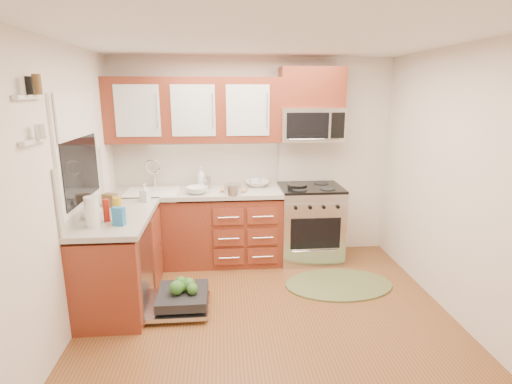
{
  "coord_description": "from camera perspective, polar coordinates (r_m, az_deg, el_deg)",
  "views": [
    {
      "loc": [
        -0.41,
        -3.29,
        2.09
      ],
      "look_at": [
        -0.05,
        0.85,
        1.04
      ],
      "focal_mm": 28.0,
      "sensor_mm": 36.0,
      "label": 1
    }
  ],
  "objects": [
    {
      "name": "soap_bottle_b",
      "position": [
        4.49,
        -15.58,
        -0.09
      ],
      "size": [
        0.12,
        0.12,
        0.2
      ],
      "primitive_type": "imported",
      "rotation": [
        0.0,
        0.0,
        -0.37
      ],
      "color": "#999999",
      "rests_on": "countertop_left"
    },
    {
      "name": "dishwasher",
      "position": [
        4.13,
        -10.95,
        -14.92
      ],
      "size": [
        0.7,
        0.6,
        0.2
      ],
      "primitive_type": null,
      "color": "silver",
      "rests_on": "ground"
    },
    {
      "name": "window_blind",
      "position": [
        4.01,
        -24.24,
        9.98
      ],
      "size": [
        0.02,
        0.96,
        0.4
      ],
      "primitive_type": "cube",
      "color": "white",
      "rests_on": "ground"
    },
    {
      "name": "base_cabinet_left",
      "position": [
        4.29,
        -18.82,
        -9.46
      ],
      "size": [
        0.6,
        1.25,
        0.85
      ],
      "primitive_type": "cube",
      "color": "maroon",
      "rests_on": "ground"
    },
    {
      "name": "blue_carton",
      "position": [
        3.76,
        -19.01,
        -3.3
      ],
      "size": [
        0.12,
        0.09,
        0.17
      ],
      "primitive_type": "cube",
      "rotation": [
        0.0,
        0.0,
        -0.27
      ],
      "color": "#246EAA",
      "rests_on": "countertop_left"
    },
    {
      "name": "upper_cabinets",
      "position": [
        4.88,
        -8.81,
        11.5
      ],
      "size": [
        2.05,
        0.35,
        0.75
      ],
      "primitive_type": null,
      "color": "maroon",
      "rests_on": "ground"
    },
    {
      "name": "floor",
      "position": [
        3.91,
        1.93,
        -18.06
      ],
      "size": [
        3.5,
        3.5,
        0.0
      ],
      "primitive_type": "plane",
      "color": "brown",
      "rests_on": "ground"
    },
    {
      "name": "soap_bottle_a",
      "position": [
        4.93,
        -7.87,
        2.01
      ],
      "size": [
        0.13,
        0.13,
        0.27
      ],
      "primitive_type": "imported",
      "rotation": [
        0.0,
        0.0,
        0.27
      ],
      "color": "#999999",
      "rests_on": "countertop_back"
    },
    {
      "name": "shelf_upper",
      "position": [
        3.22,
        -29.65,
        11.71
      ],
      "size": [
        0.04,
        0.4,
        0.03
      ],
      "primitive_type": "cube",
      "color": "white",
      "rests_on": "ground"
    },
    {
      "name": "mustard_bottle",
      "position": [
        3.86,
        -19.13,
        -2.39
      ],
      "size": [
        0.08,
        0.08,
        0.23
      ],
      "primitive_type": "cylinder",
      "rotation": [
        0.0,
        0.0,
        -0.04
      ],
      "color": "gold",
      "rests_on": "countertop_left"
    },
    {
      "name": "wall_back",
      "position": [
        5.12,
        -0.28,
        4.75
      ],
      "size": [
        3.5,
        0.04,
        2.5
      ],
      "primitive_type": "cube",
      "color": "silver",
      "rests_on": "ground"
    },
    {
      "name": "skillet",
      "position": [
        4.87,
        5.92,
        0.85
      ],
      "size": [
        0.3,
        0.3,
        0.04
      ],
      "primitive_type": "cylinder",
      "rotation": [
        0.0,
        0.0,
        -0.32
      ],
      "color": "black",
      "rests_on": "range"
    },
    {
      "name": "microwave",
      "position": [
        4.97,
        7.85,
        9.56
      ],
      "size": [
        0.76,
        0.38,
        0.4
      ],
      "primitive_type": null,
      "color": "silver",
      "rests_on": "ground"
    },
    {
      "name": "range",
      "position": [
        5.1,
        7.68,
        -4.39
      ],
      "size": [
        0.76,
        0.64,
        0.95
      ],
      "primitive_type": null,
      "color": "silver",
      "rests_on": "ground"
    },
    {
      "name": "backsplash_left",
      "position": [
        4.13,
        -23.52,
        0.71
      ],
      "size": [
        0.02,
        1.25,
        0.57
      ],
      "primitive_type": "cube",
      "color": "#B1AE9F",
      "rests_on": "ground"
    },
    {
      "name": "bowl_a",
      "position": [
        5.03,
        0.19,
        1.22
      ],
      "size": [
        0.3,
        0.3,
        0.07
      ],
      "primitive_type": "imported",
      "rotation": [
        0.0,
        0.0,
        -0.05
      ],
      "color": "#999999",
      "rests_on": "countertop_back"
    },
    {
      "name": "stock_pot",
      "position": [
        4.64,
        -3.3,
        0.42
      ],
      "size": [
        0.23,
        0.23,
        0.12
      ],
      "primitive_type": "cylinder",
      "rotation": [
        0.0,
        0.0,
        0.15
      ],
      "color": "silver",
      "rests_on": "countertop_back"
    },
    {
      "name": "sink",
      "position": [
        4.95,
        -14.53,
        -1.37
      ],
      "size": [
        0.62,
        0.5,
        0.26
      ],
      "primitive_type": null,
      "color": "white",
      "rests_on": "ground"
    },
    {
      "name": "canister",
      "position": [
        4.92,
        -7.02,
        1.33
      ],
      "size": [
        0.11,
        0.11,
        0.16
      ],
      "primitive_type": "cylinder",
      "rotation": [
        0.0,
        0.0,
        -0.18
      ],
      "color": "silver",
      "rests_on": "countertop_back"
    },
    {
      "name": "base_cabinet_back",
      "position": [
        5.03,
        -8.28,
        -5.29
      ],
      "size": [
        2.05,
        0.6,
        0.85
      ],
      "primitive_type": "cube",
      "color": "maroon",
      "rests_on": "ground"
    },
    {
      "name": "ceiling",
      "position": [
        3.34,
        2.31,
        21.26
      ],
      "size": [
        3.5,
        3.5,
        0.0
      ],
      "primitive_type": "plane",
      "rotation": [
        3.14,
        0.0,
        0.0
      ],
      "color": "white",
      "rests_on": "ground"
    },
    {
      "name": "red_bottle",
      "position": [
        3.91,
        -20.6,
        -2.47
      ],
      "size": [
        0.07,
        0.07,
        0.21
      ],
      "primitive_type": "cylinder",
      "rotation": [
        0.0,
        0.0,
        -0.25
      ],
      "color": "#A5180D",
      "rests_on": "countertop_left"
    },
    {
      "name": "window",
      "position": [
        4.05,
        -24.1,
        5.31
      ],
      "size": [
        0.03,
        1.05,
        1.05
      ],
      "primitive_type": null,
      "color": "white",
      "rests_on": "ground"
    },
    {
      "name": "shelf_lower",
      "position": [
        3.23,
        -29.0,
        6.43
      ],
      "size": [
        0.04,
        0.4,
        0.03
      ],
      "primitive_type": "cube",
      "color": "white",
      "rests_on": "ground"
    },
    {
      "name": "wall_front",
      "position": [
        1.8,
        9.09,
        -13.75
      ],
      "size": [
        3.5,
        0.04,
        2.5
      ],
      "primitive_type": "cube",
      "color": "silver",
      "rests_on": "ground"
    },
    {
      "name": "soap_bottle_c",
      "position": [
        4.03,
        -22.2,
        -2.3
      ],
      "size": [
        0.19,
        0.19,
        0.19
      ],
      "primitive_type": "imported",
      "rotation": [
        0.0,
        0.0,
        0.35
      ],
      "color": "#999999",
      "rests_on": "countertop_left"
    },
    {
      "name": "cabinet_over_mw",
      "position": [
        4.98,
        7.95,
        14.57
      ],
      "size": [
        0.76,
        0.35,
        0.47
      ],
      "primitive_type": "cube",
      "color": "maroon",
      "rests_on": "ground"
    },
    {
      "name": "paper_towel_roll",
      "position": [
        3.79,
        -22.37,
        -2.63
      ],
      "size": [
        0.13,
        0.13,
        0.27
      ],
      "primitive_type": "cylinder",
      "rotation": [
        0.0,
        0.0,
        -0.01
      ],
      "color": "white",
      "rests_on": "countertop_left"
    },
    {
      "name": "countertop_left",
      "position": [
        4.12,
        -19.21,
        -3.38
      ],
      "size": [
        0.64,
        1.27,
        0.05
      ],
      "primitive_type": "cube",
      "color": "#B9B3A9",
      "rests_on": "base_cabinet_left"
    },
    {
      "name": "rug",
      "position": [
        4.63,
        11.71,
        -12.79
      ],
      "size": [
        1.31,
        0.98,
        0.02
      ],
      "primitive_type": null,
      "rotation": [
        0.0,
        0.0,
        -0.18
      ],
      "color": "olive",
      "rests_on": "ground"
    },
    {
      "name": "cup",
      "position": [
        5.08,
        -0.12,
        1.54
      ],
      "size": [
        0.18,
        0.18,
        0.11
      ],
      "primitive_type": "imported",
      "rotation": [
        0.0,
        0.0,
        -0.38
      ],
      "color": "#999999",
      "rests_on": "countertop_back"
    },
    {
      "name": "wall_left",
      "position": [
        3.65,
        -26.34,
        -0.6
      ],
      "size": [
        0.04,
        3.5,
        2.5
      ],
      "primitive_type": "cube",
      "color": "silver",
      "rests_on": "ground"
    },
    {
      "name": "bowl_b",
      "position": [
        4.73,
        -8.44,
        0.27
      ],
      "size": [
        0.26,
        0.26,
        0.08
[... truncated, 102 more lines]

